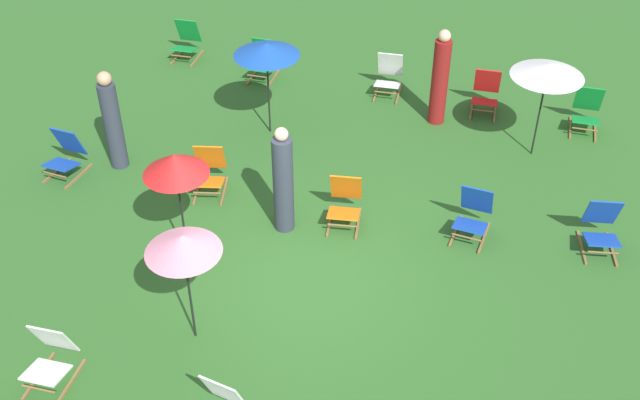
{
  "coord_description": "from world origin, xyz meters",
  "views": [
    {
      "loc": [
        2.56,
        -7.71,
        7.67
      ],
      "look_at": [
        0.0,
        1.2,
        0.5
      ],
      "focal_mm": 43.44,
      "sensor_mm": 36.0,
      "label": 1
    }
  ],
  "objects_px": {
    "deckchair_4": "(587,111)",
    "person_2": "(283,183)",
    "person_0": "(440,79)",
    "deckchair_14": "(51,357)",
    "deckchair_6": "(66,155)",
    "umbrella_3": "(175,164)",
    "deckchair_11": "(601,228)",
    "deckchair_5": "(345,202)",
    "umbrella_0": "(183,244)",
    "person_1": "(112,122)",
    "deckchair_0": "(210,171)",
    "deckchair_13": "(389,76)",
    "deckchair_10": "(263,61)",
    "umbrella_1": "(548,70)",
    "deckchair_1": "(186,41)",
    "deckchair_12": "(486,93)",
    "umbrella_2": "(267,49)",
    "deckchair_7": "(473,215)"
  },
  "relations": [
    {
      "from": "deckchair_10",
      "to": "umbrella_0",
      "type": "distance_m",
      "value": 7.17
    },
    {
      "from": "deckchair_5",
      "to": "deckchair_7",
      "type": "relative_size",
      "value": 1.0
    },
    {
      "from": "deckchair_4",
      "to": "deckchair_13",
      "type": "bearing_deg",
      "value": 174.44
    },
    {
      "from": "deckchair_6",
      "to": "umbrella_3",
      "type": "bearing_deg",
      "value": -21.55
    },
    {
      "from": "deckchair_12",
      "to": "umbrella_1",
      "type": "height_order",
      "value": "umbrella_1"
    },
    {
      "from": "deckchair_0",
      "to": "person_0",
      "type": "height_order",
      "value": "person_0"
    },
    {
      "from": "person_2",
      "to": "deckchair_6",
      "type": "bearing_deg",
      "value": 170.33
    },
    {
      "from": "person_0",
      "to": "person_1",
      "type": "relative_size",
      "value": 1.03
    },
    {
      "from": "umbrella_1",
      "to": "person_2",
      "type": "distance_m",
      "value": 4.79
    },
    {
      "from": "deckchair_6",
      "to": "person_0",
      "type": "height_order",
      "value": "person_0"
    },
    {
      "from": "deckchair_0",
      "to": "deckchair_14",
      "type": "xyz_separation_m",
      "value": [
        -0.36,
        -4.17,
        0.0
      ]
    },
    {
      "from": "deckchair_13",
      "to": "person_2",
      "type": "xyz_separation_m",
      "value": [
        -0.67,
        -4.51,
        0.48
      ]
    },
    {
      "from": "deckchair_12",
      "to": "umbrella_2",
      "type": "relative_size",
      "value": 0.47
    },
    {
      "from": "umbrella_0",
      "to": "person_1",
      "type": "xyz_separation_m",
      "value": [
        -2.81,
        3.28,
        -0.73
      ]
    },
    {
      "from": "deckchair_0",
      "to": "deckchair_13",
      "type": "height_order",
      "value": "same"
    },
    {
      "from": "deckchair_4",
      "to": "person_2",
      "type": "distance_m",
      "value": 6.11
    },
    {
      "from": "deckchair_10",
      "to": "umbrella_0",
      "type": "bearing_deg",
      "value": -78.53
    },
    {
      "from": "deckchair_10",
      "to": "umbrella_1",
      "type": "xyz_separation_m",
      "value": [
        5.44,
        -1.32,
        1.27
      ]
    },
    {
      "from": "deckchair_5",
      "to": "deckchair_11",
      "type": "bearing_deg",
      "value": -1.45
    },
    {
      "from": "deckchair_1",
      "to": "person_0",
      "type": "bearing_deg",
      "value": -14.02
    },
    {
      "from": "deckchair_4",
      "to": "deckchair_12",
      "type": "height_order",
      "value": "same"
    },
    {
      "from": "deckchair_0",
      "to": "person_1",
      "type": "xyz_separation_m",
      "value": [
        -1.78,
        0.23,
        0.49
      ]
    },
    {
      "from": "deckchair_11",
      "to": "deckchair_14",
      "type": "bearing_deg",
      "value": -155.98
    },
    {
      "from": "deckchair_13",
      "to": "umbrella_0",
      "type": "height_order",
      "value": "umbrella_0"
    },
    {
      "from": "deckchair_10",
      "to": "deckchair_13",
      "type": "xyz_separation_m",
      "value": [
        2.57,
        0.07,
        0.0
      ]
    },
    {
      "from": "person_0",
      "to": "person_2",
      "type": "xyz_separation_m",
      "value": [
        -1.75,
        -3.73,
        -0.02
      ]
    },
    {
      "from": "person_0",
      "to": "deckchair_7",
      "type": "bearing_deg",
      "value": 2.86
    },
    {
      "from": "person_1",
      "to": "deckchair_10",
      "type": "bearing_deg",
      "value": -136.83
    },
    {
      "from": "umbrella_0",
      "to": "umbrella_1",
      "type": "distance_m",
      "value": 6.86
    },
    {
      "from": "deckchair_13",
      "to": "deckchair_10",
      "type": "bearing_deg",
      "value": 177.96
    },
    {
      "from": "deckchair_7",
      "to": "deckchair_11",
      "type": "relative_size",
      "value": 1.0
    },
    {
      "from": "deckchair_11",
      "to": "umbrella_0",
      "type": "relative_size",
      "value": 0.48
    },
    {
      "from": "deckchair_5",
      "to": "deckchair_11",
      "type": "relative_size",
      "value": 1.0
    },
    {
      "from": "deckchair_12",
      "to": "umbrella_3",
      "type": "bearing_deg",
      "value": -127.31
    },
    {
      "from": "deckchair_1",
      "to": "umbrella_1",
      "type": "height_order",
      "value": "umbrella_1"
    },
    {
      "from": "umbrella_3",
      "to": "person_2",
      "type": "distance_m",
      "value": 1.77
    },
    {
      "from": "deckchair_1",
      "to": "umbrella_0",
      "type": "relative_size",
      "value": 0.48
    },
    {
      "from": "deckchair_6",
      "to": "deckchair_12",
      "type": "bearing_deg",
      "value": 36.94
    },
    {
      "from": "deckchair_14",
      "to": "umbrella_2",
      "type": "distance_m",
      "value": 6.3
    },
    {
      "from": "deckchair_10",
      "to": "umbrella_2",
      "type": "bearing_deg",
      "value": -67.97
    },
    {
      "from": "deckchair_0",
      "to": "umbrella_3",
      "type": "distance_m",
      "value": 2.12
    },
    {
      "from": "deckchair_4",
      "to": "deckchair_10",
      "type": "bearing_deg",
      "value": 176.97
    },
    {
      "from": "deckchair_13",
      "to": "deckchair_11",
      "type": "bearing_deg",
      "value": -46.33
    },
    {
      "from": "deckchair_11",
      "to": "person_0",
      "type": "xyz_separation_m",
      "value": [
        -2.9,
        2.89,
        0.5
      ]
    },
    {
      "from": "deckchair_13",
      "to": "umbrella_0",
      "type": "relative_size",
      "value": 0.48
    },
    {
      "from": "deckchair_14",
      "to": "person_2",
      "type": "distance_m",
      "value": 4.06
    },
    {
      "from": "deckchair_11",
      "to": "person_0",
      "type": "distance_m",
      "value": 4.13
    },
    {
      "from": "deckchair_0",
      "to": "deckchair_14",
      "type": "distance_m",
      "value": 4.18
    },
    {
      "from": "person_1",
      "to": "umbrella_2",
      "type": "bearing_deg",
      "value": -167.57
    },
    {
      "from": "person_1",
      "to": "deckchair_6",
      "type": "bearing_deg",
      "value": 5.91
    }
  ]
}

